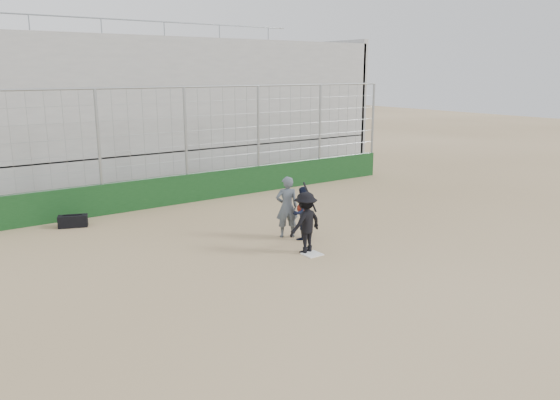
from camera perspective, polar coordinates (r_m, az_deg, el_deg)
ground at (r=13.88m, az=3.38°, el=-5.71°), size 90.00×90.00×0.00m
home_plate at (r=13.88m, az=3.38°, el=-5.66°), size 0.44×0.44×0.02m
backstop at (r=19.41m, az=-9.66°, el=2.55°), size 18.10×0.25×4.04m
bleachers at (r=23.69m, az=-15.19°, el=9.00°), size 20.25×6.70×6.98m
batter_at_plate at (r=13.82m, az=2.68°, el=-2.37°), size 1.11×0.81×1.75m
catcher_crouched at (r=14.99m, az=2.29°, el=-2.24°), size 0.83×0.71×1.02m
umpire at (r=15.11m, az=0.72°, el=-1.05°), size 0.74×0.62×1.55m
equipment_bag at (r=17.34m, az=-20.82°, el=-2.07°), size 0.90×0.62×0.39m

